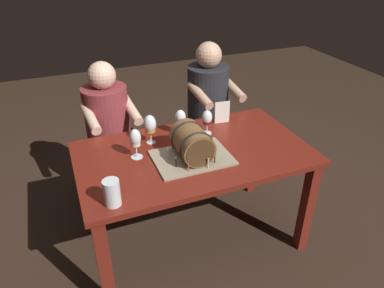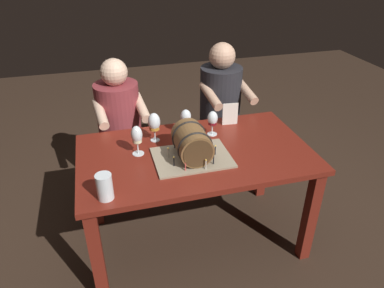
{
  "view_description": "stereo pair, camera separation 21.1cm",
  "coord_description": "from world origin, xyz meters",
  "px_view_note": "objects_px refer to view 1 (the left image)",
  "views": [
    {
      "loc": [
        -0.72,
        -1.76,
        1.89
      ],
      "look_at": [
        -0.04,
        -0.07,
        0.83
      ],
      "focal_mm": 33.54,
      "sensor_mm": 36.0,
      "label": 1
    },
    {
      "loc": [
        -0.52,
        -1.83,
        1.89
      ],
      "look_at": [
        -0.04,
        -0.07,
        0.83
      ],
      "focal_mm": 33.54,
      "sensor_mm": 36.0,
      "label": 2
    }
  ],
  "objects_px": {
    "wine_glass_red": "(207,118)",
    "person_seated_right": "(207,119)",
    "barrel_cake": "(192,145)",
    "wine_glass_empty": "(181,118)",
    "menu_card": "(222,112)",
    "wine_glass_amber": "(150,125)",
    "dining_table": "(194,166)",
    "person_seated_left": "(110,140)",
    "beer_pint": "(112,193)",
    "wine_glass_white": "(135,139)"
  },
  "relations": [
    {
      "from": "wine_glass_red",
      "to": "person_seated_right",
      "type": "height_order",
      "value": "person_seated_right"
    },
    {
      "from": "barrel_cake",
      "to": "wine_glass_empty",
      "type": "relative_size",
      "value": 2.54
    },
    {
      "from": "barrel_cake",
      "to": "wine_glass_red",
      "type": "distance_m",
      "value": 0.33
    },
    {
      "from": "barrel_cake",
      "to": "wine_glass_empty",
      "type": "height_order",
      "value": "barrel_cake"
    },
    {
      "from": "wine_glass_red",
      "to": "person_seated_right",
      "type": "distance_m",
      "value": 0.64
    },
    {
      "from": "barrel_cake",
      "to": "menu_card",
      "type": "relative_size",
      "value": 2.87
    },
    {
      "from": "wine_glass_amber",
      "to": "dining_table",
      "type": "bearing_deg",
      "value": -43.62
    },
    {
      "from": "menu_card",
      "to": "wine_glass_amber",
      "type": "bearing_deg",
      "value": -165.4
    },
    {
      "from": "wine_glass_amber",
      "to": "menu_card",
      "type": "xyz_separation_m",
      "value": [
        0.55,
        0.09,
        -0.05
      ]
    },
    {
      "from": "dining_table",
      "to": "wine_glass_amber",
      "type": "xyz_separation_m",
      "value": [
        -0.22,
        0.21,
        0.23
      ]
    },
    {
      "from": "barrel_cake",
      "to": "dining_table",
      "type": "bearing_deg",
      "value": 59.64
    },
    {
      "from": "wine_glass_red",
      "to": "wine_glass_amber",
      "type": "bearing_deg",
      "value": 177.08
    },
    {
      "from": "wine_glass_red",
      "to": "person_seated_left",
      "type": "distance_m",
      "value": 0.84
    },
    {
      "from": "beer_pint",
      "to": "person_seated_left",
      "type": "distance_m",
      "value": 1.07
    },
    {
      "from": "wine_glass_empty",
      "to": "person_seated_left",
      "type": "distance_m",
      "value": 0.71
    },
    {
      "from": "person_seated_left",
      "to": "person_seated_right",
      "type": "xyz_separation_m",
      "value": [
        0.82,
        0.0,
        0.03
      ]
    },
    {
      "from": "wine_glass_empty",
      "to": "wine_glass_red",
      "type": "distance_m",
      "value": 0.18
    },
    {
      "from": "wine_glass_amber",
      "to": "menu_card",
      "type": "relative_size",
      "value": 1.22
    },
    {
      "from": "wine_glass_red",
      "to": "beer_pint",
      "type": "height_order",
      "value": "wine_glass_red"
    },
    {
      "from": "barrel_cake",
      "to": "wine_glass_empty",
      "type": "distance_m",
      "value": 0.31
    },
    {
      "from": "barrel_cake",
      "to": "beer_pint",
      "type": "height_order",
      "value": "barrel_cake"
    },
    {
      "from": "person_seated_right",
      "to": "wine_glass_amber",
      "type": "bearing_deg",
      "value": -141.45
    },
    {
      "from": "beer_pint",
      "to": "menu_card",
      "type": "distance_m",
      "value": 1.09
    },
    {
      "from": "menu_card",
      "to": "wine_glass_empty",
      "type": "bearing_deg",
      "value": -164.52
    },
    {
      "from": "dining_table",
      "to": "menu_card",
      "type": "relative_size",
      "value": 9.0
    },
    {
      "from": "person_seated_left",
      "to": "dining_table",
      "type": "bearing_deg",
      "value": -59.85
    },
    {
      "from": "wine_glass_white",
      "to": "person_seated_right",
      "type": "relative_size",
      "value": 0.16
    },
    {
      "from": "menu_card",
      "to": "person_seated_left",
      "type": "distance_m",
      "value": 0.9
    },
    {
      "from": "wine_glass_amber",
      "to": "barrel_cake",
      "type": "bearing_deg",
      "value": -57.45
    },
    {
      "from": "barrel_cake",
      "to": "person_seated_right",
      "type": "distance_m",
      "value": 0.94
    },
    {
      "from": "wine_glass_empty",
      "to": "menu_card",
      "type": "distance_m",
      "value": 0.34
    },
    {
      "from": "dining_table",
      "to": "beer_pint",
      "type": "height_order",
      "value": "beer_pint"
    },
    {
      "from": "barrel_cake",
      "to": "beer_pint",
      "type": "distance_m",
      "value": 0.58
    },
    {
      "from": "person_seated_left",
      "to": "person_seated_right",
      "type": "bearing_deg",
      "value": 0.01
    },
    {
      "from": "person_seated_left",
      "to": "menu_card",
      "type": "bearing_deg",
      "value": -28.68
    },
    {
      "from": "beer_pint",
      "to": "menu_card",
      "type": "relative_size",
      "value": 0.89
    },
    {
      "from": "wine_glass_empty",
      "to": "wine_glass_red",
      "type": "xyz_separation_m",
      "value": [
        0.17,
        -0.05,
        -0.01
      ]
    },
    {
      "from": "dining_table",
      "to": "barrel_cake",
      "type": "bearing_deg",
      "value": -120.36
    },
    {
      "from": "barrel_cake",
      "to": "person_seated_left",
      "type": "distance_m",
      "value": 0.91
    },
    {
      "from": "wine_glass_white",
      "to": "person_seated_left",
      "type": "xyz_separation_m",
      "value": [
        -0.06,
        0.64,
        -0.33
      ]
    },
    {
      "from": "beer_pint",
      "to": "person_seated_left",
      "type": "relative_size",
      "value": 0.12
    },
    {
      "from": "wine_glass_red",
      "to": "person_seated_right",
      "type": "relative_size",
      "value": 0.14
    },
    {
      "from": "barrel_cake",
      "to": "wine_glass_red",
      "type": "height_order",
      "value": "barrel_cake"
    },
    {
      "from": "person_seated_right",
      "to": "dining_table",
      "type": "bearing_deg",
      "value": -120.19
    },
    {
      "from": "wine_glass_red",
      "to": "wine_glass_amber",
      "type": "height_order",
      "value": "wine_glass_amber"
    },
    {
      "from": "wine_glass_empty",
      "to": "menu_card",
      "type": "height_order",
      "value": "wine_glass_empty"
    },
    {
      "from": "wine_glass_white",
      "to": "menu_card",
      "type": "bearing_deg",
      "value": 18.62
    },
    {
      "from": "wine_glass_empty",
      "to": "wine_glass_white",
      "type": "height_order",
      "value": "wine_glass_white"
    },
    {
      "from": "wine_glass_empty",
      "to": "dining_table",
      "type": "bearing_deg",
      "value": -90.15
    },
    {
      "from": "dining_table",
      "to": "beer_pint",
      "type": "xyz_separation_m",
      "value": [
        -0.56,
        -0.32,
        0.18
      ]
    }
  ]
}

